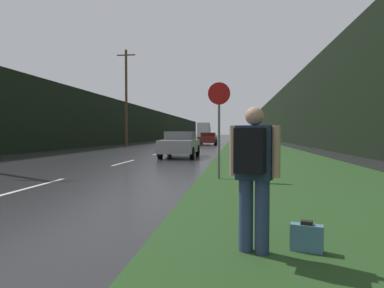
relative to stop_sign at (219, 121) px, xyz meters
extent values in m
cube|color=#26471E|center=(2.40, 30.87, -1.67)|extent=(6.00, 240.00, 0.02)
cube|color=silver|center=(-4.50, -2.00, -1.68)|extent=(0.12, 3.00, 0.01)
cube|color=silver|center=(-4.50, 5.00, -1.68)|extent=(0.12, 3.00, 0.01)
cube|color=silver|center=(-4.50, 12.00, -1.68)|extent=(0.12, 3.00, 0.01)
cube|color=silver|center=(-4.50, 19.00, -1.68)|extent=(0.12, 3.00, 0.01)
cube|color=silver|center=(-4.50, 26.00, -1.68)|extent=(0.12, 3.00, 0.01)
cube|color=black|center=(-14.40, 40.87, 0.98)|extent=(2.00, 140.00, 5.32)
cube|color=black|center=(8.40, 40.87, 2.31)|extent=(2.00, 140.00, 7.99)
cylinder|color=#4C3823|center=(-10.03, 22.34, 3.00)|extent=(0.24, 0.24, 9.37)
cube|color=#4C3823|center=(-10.03, 22.34, 7.19)|extent=(1.80, 0.10, 0.10)
cylinder|color=slate|center=(0.00, 0.00, -0.61)|extent=(0.07, 0.07, 2.15)
cylinder|color=#B71414|center=(0.00, 0.00, 0.78)|extent=(0.64, 0.02, 0.64)
cylinder|color=navy|center=(0.58, -6.04, -1.27)|extent=(0.16, 0.16, 0.82)
cylinder|color=navy|center=(0.76, -6.09, -1.27)|extent=(0.16, 0.16, 0.82)
cube|color=navy|center=(0.67, -6.07, -0.57)|extent=(0.42, 0.31, 0.59)
sphere|color=tan|center=(0.67, -6.07, -0.17)|extent=(0.20, 0.20, 0.20)
cylinder|color=tan|center=(0.44, -6.00, -0.55)|extent=(0.09, 0.09, 0.56)
cylinder|color=tan|center=(0.90, -6.13, -0.55)|extent=(0.09, 0.09, 0.56)
cube|color=black|center=(0.61, -6.26, -0.54)|extent=(0.34, 0.26, 0.47)
cube|color=teal|center=(1.25, -5.97, -1.52)|extent=(0.37, 0.23, 0.32)
cube|color=black|center=(1.25, -5.97, -1.35)|extent=(0.15, 0.13, 0.04)
cube|color=#9E9EA3|center=(-2.55, 8.71, -1.06)|extent=(1.76, 4.08, 0.68)
cube|color=#5E5E61|center=(-2.55, 8.91, -0.49)|extent=(1.50, 1.83, 0.45)
cylinder|color=black|center=(-1.72, 7.45, -1.37)|extent=(0.20, 0.63, 0.63)
cylinder|color=black|center=(-3.39, 7.45, -1.37)|extent=(0.20, 0.63, 0.63)
cylinder|color=black|center=(-1.72, 9.97, -1.37)|extent=(0.20, 0.63, 0.63)
cylinder|color=black|center=(-3.39, 9.97, -1.37)|extent=(0.20, 0.63, 0.63)
cube|color=maroon|center=(-2.55, 28.47, -1.08)|extent=(1.82, 4.26, 0.65)
cube|color=#40120F|center=(-2.55, 28.68, -0.52)|extent=(1.55, 1.92, 0.45)
cylinder|color=black|center=(-1.69, 27.15, -1.37)|extent=(0.20, 0.63, 0.63)
cylinder|color=black|center=(-3.42, 27.15, -1.37)|extent=(0.20, 0.63, 0.63)
cylinder|color=black|center=(-1.69, 29.79, -1.37)|extent=(0.20, 0.63, 0.63)
cylinder|color=black|center=(-3.42, 29.79, -1.37)|extent=(0.20, 0.63, 0.63)
cube|color=gray|center=(-6.45, 69.88, -0.09)|extent=(2.30, 2.56, 2.39)
cube|color=silver|center=(-6.45, 65.87, 0.31)|extent=(2.42, 5.47, 3.18)
cylinder|color=black|center=(-7.60, 69.62, -1.23)|extent=(0.28, 0.90, 0.90)
cylinder|color=black|center=(-5.30, 69.62, -1.23)|extent=(0.28, 0.90, 0.90)
cylinder|color=black|center=(-7.60, 64.50, -1.23)|extent=(0.28, 0.90, 0.90)
cylinder|color=black|center=(-5.30, 64.50, -1.23)|extent=(0.28, 0.90, 0.90)
camera|label=1|loc=(0.46, -9.85, -0.35)|focal=32.00mm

